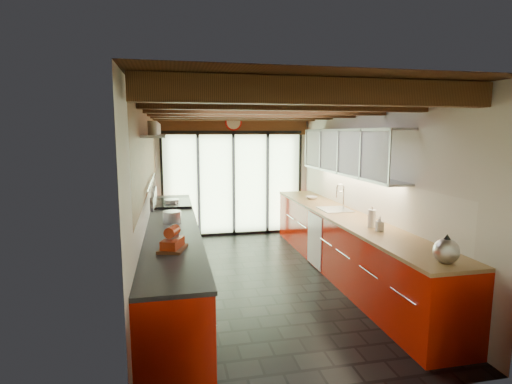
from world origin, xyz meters
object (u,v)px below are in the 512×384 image
paper_towel (372,219)px  soap_bottle (380,224)px  stand_mixer (172,240)px  bowl (311,198)px  kettle (446,249)px

paper_towel → soap_bottle: bearing=-90.0°
stand_mixer → paper_towel: paper_towel is taller
paper_towel → soap_bottle: (-0.00, -0.20, -0.02)m
soap_bottle → paper_towel: bearing=90.0°
stand_mixer → bowl: 3.76m
soap_bottle → bowl: size_ratio=0.93×
stand_mixer → paper_towel: 2.59m
kettle → paper_towel: (0.00, 1.44, -0.01)m
kettle → soap_bottle: 1.24m
stand_mixer → bowl: bearing=47.6°
kettle → soap_bottle: (0.00, 1.24, -0.03)m
paper_towel → soap_bottle: 0.21m
kettle → bowl: (0.00, 3.73, -0.10)m
soap_bottle → kettle: bearing=-90.0°
stand_mixer → bowl: size_ratio=1.62×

